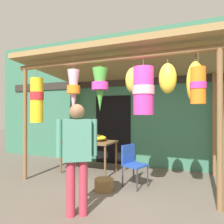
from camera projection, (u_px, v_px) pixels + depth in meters
name	position (u px, v px, depth m)	size (l,w,h in m)	color
ground_plane	(122.00, 196.00, 3.89)	(30.00, 30.00, 0.00)	#60564C
shop_facade	(151.00, 98.00, 6.03)	(11.10, 0.29, 3.85)	#387056
market_stall_canopy	(121.00, 72.00, 4.75)	(4.44, 2.54, 2.81)	brown
display_table	(89.00, 144.00, 5.41)	(1.32, 0.76, 0.79)	brown
flower_heap_on_table	(92.00, 138.00, 5.43)	(0.78, 0.55, 0.16)	yellow
folding_chair	(132.00, 161.00, 4.39)	(0.51, 0.51, 0.84)	#2347A8
wicker_basket_spare	(104.00, 185.00, 4.15)	(0.37, 0.37, 0.22)	brown
vendor_in_orange	(77.00, 150.00, 3.14)	(0.50, 0.41, 1.63)	#B23347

